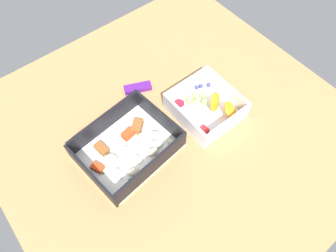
# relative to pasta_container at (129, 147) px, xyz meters

# --- Properties ---
(table_surface) EXTENTS (0.80, 0.80, 0.02)m
(table_surface) POSITION_rel_pasta_container_xyz_m (0.12, -0.01, -0.03)
(table_surface) COLOR #9E7547
(table_surface) RESTS_ON ground
(pasta_container) EXTENTS (0.22, 0.18, 0.06)m
(pasta_container) POSITION_rel_pasta_container_xyz_m (0.00, 0.00, 0.00)
(pasta_container) COLOR white
(pasta_container) RESTS_ON table_surface
(fruit_bowl) EXTENTS (0.14, 0.15, 0.06)m
(fruit_bowl) POSITION_rel_pasta_container_xyz_m (0.21, -0.03, 0.00)
(fruit_bowl) COLOR white
(fruit_bowl) RESTS_ON table_surface
(candy_bar) EXTENTS (0.07, 0.05, 0.01)m
(candy_bar) POSITION_rel_pasta_container_xyz_m (0.12, 0.13, -0.01)
(candy_bar) COLOR #51197A
(candy_bar) RESTS_ON table_surface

